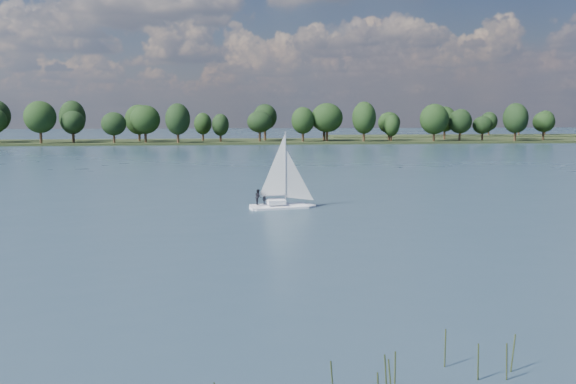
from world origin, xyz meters
name	(u,v)px	position (x,y,z in m)	size (l,w,h in m)	color
ground	(228,166)	(0.00, 100.00, 0.00)	(700.00, 700.00, 0.00)	#233342
far_shore	(221,142)	(0.00, 212.00, 0.00)	(660.00, 40.00, 1.50)	black
far_shore_back	(553,136)	(160.00, 260.00, 0.00)	(220.00, 30.00, 1.40)	black
sailboat	(279,186)	(4.46, 39.57, 2.57)	(7.24, 3.15, 9.22)	white
treeline	(193,121)	(-9.90, 207.74, 8.07)	(562.57, 73.83, 17.29)	black
reeds	(298,378)	(0.04, -9.53, 0.86)	(58.85, 11.18, 2.13)	#283316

